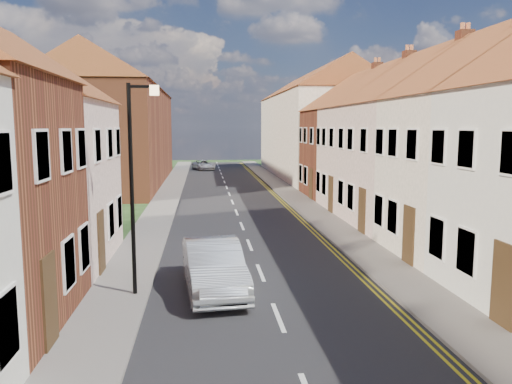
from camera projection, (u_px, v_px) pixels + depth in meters
name	position (u px, v px, depth m)	size (l,w,h in m)	color
road	(242.00, 226.00, 24.76)	(7.00, 90.00, 0.02)	black
pavement_left	(152.00, 227.00, 24.29)	(1.80, 90.00, 0.12)	slate
pavement_right	(329.00, 223.00, 25.22)	(1.80, 90.00, 0.12)	slate
cottage_r_cream_mid	(501.00, 139.00, 18.74)	(8.30, 5.20, 9.00)	white
cottage_r_pink	(435.00, 136.00, 24.07)	(8.30, 6.00, 9.00)	#FFD4C9
cottage_r_white_far	(393.00, 134.00, 29.39)	(8.30, 5.20, 9.00)	#FFD4C9
cottage_r_cream_far	(364.00, 133.00, 34.72)	(8.30, 6.00, 9.00)	brown
block_right_far	(315.00, 123.00, 49.70)	(8.30, 24.20, 10.50)	white
block_left_far	(116.00, 122.00, 42.81)	(8.30, 24.20, 10.50)	brown
lamppost	(135.00, 176.00, 14.04)	(0.88, 0.15, 6.00)	black
car_mid	(213.00, 266.00, 14.94)	(1.61, 4.62, 1.52)	silver
car_distant	(204.00, 165.00, 56.95)	(1.88, 4.07, 1.13)	#B4B6BC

